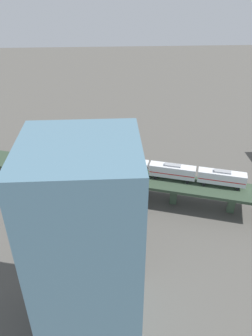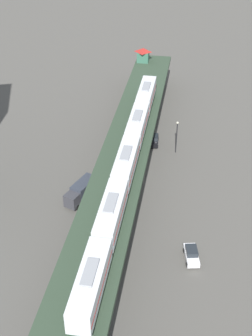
{
  "view_description": "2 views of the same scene",
  "coord_description": "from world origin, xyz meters",
  "px_view_note": "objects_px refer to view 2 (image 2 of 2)",
  "views": [
    {
      "loc": [
        76.89,
        3.5,
        54.85
      ],
      "look_at": [
        1.05,
        7.91,
        8.11
      ],
      "focal_mm": 35.0,
      "sensor_mm": 36.0,
      "label": 1
    },
    {
      "loc": [
        10.04,
        68.82,
        49.97
      ],
      "look_at": [
        1.05,
        7.91,
        8.11
      ],
      "focal_mm": 50.0,
      "sensor_mm": 36.0,
      "label": 2
    }
  ],
  "objects_px": {
    "street_car_black": "(154,140)",
    "street_car_white": "(191,254)",
    "delivery_truck": "(81,191)",
    "street_lamp": "(177,135)",
    "subway_train": "(126,163)",
    "signal_hut": "(143,54)"
  },
  "relations": [
    {
      "from": "street_car_white",
      "to": "delivery_truck",
      "type": "xyz_separation_m",
      "value": [
        15.0,
        -16.63,
        0.82
      ]
    },
    {
      "from": "subway_train",
      "to": "street_car_white",
      "type": "height_order",
      "value": "subway_train"
    },
    {
      "from": "street_lamp",
      "to": "delivery_truck",
      "type": "bearing_deg",
      "value": 32.48
    },
    {
      "from": "signal_hut",
      "to": "street_car_white",
      "type": "relative_size",
      "value": 0.89
    },
    {
      "from": "street_car_black",
      "to": "delivery_truck",
      "type": "height_order",
      "value": "delivery_truck"
    },
    {
      "from": "delivery_truck",
      "to": "subway_train",
      "type": "bearing_deg",
      "value": 154.82
    },
    {
      "from": "subway_train",
      "to": "signal_hut",
      "type": "relative_size",
      "value": 14.91
    },
    {
      "from": "street_car_white",
      "to": "street_lamp",
      "type": "distance_m",
      "value": 29.63
    },
    {
      "from": "subway_train",
      "to": "street_car_white",
      "type": "bearing_deg",
      "value": 120.44
    },
    {
      "from": "street_car_black",
      "to": "street_car_white",
      "type": "height_order",
      "value": "same"
    },
    {
      "from": "street_car_black",
      "to": "street_lamp",
      "type": "xyz_separation_m",
      "value": [
        -3.68,
        3.9,
        3.17
      ]
    },
    {
      "from": "signal_hut",
      "to": "street_lamp",
      "type": "relative_size",
      "value": 0.58
    },
    {
      "from": "delivery_truck",
      "to": "street_lamp",
      "type": "distance_m",
      "value": 23.34
    },
    {
      "from": "subway_train",
      "to": "street_car_white",
      "type": "relative_size",
      "value": 13.23
    },
    {
      "from": "subway_train",
      "to": "street_car_black",
      "type": "bearing_deg",
      "value": -113.7
    },
    {
      "from": "street_car_white",
      "to": "delivery_truck",
      "type": "height_order",
      "value": "delivery_truck"
    },
    {
      "from": "subway_train",
      "to": "street_lamp",
      "type": "bearing_deg",
      "value": -127.91
    },
    {
      "from": "street_car_black",
      "to": "delivery_truck",
      "type": "bearing_deg",
      "value": 45.82
    },
    {
      "from": "signal_hut",
      "to": "street_car_white",
      "type": "height_order",
      "value": "signal_hut"
    },
    {
      "from": "subway_train",
      "to": "signal_hut",
      "type": "bearing_deg",
      "value": -103.28
    },
    {
      "from": "street_lamp",
      "to": "subway_train",
      "type": "bearing_deg",
      "value": 52.09
    },
    {
      "from": "street_car_white",
      "to": "delivery_truck",
      "type": "relative_size",
      "value": 0.65
    }
  ]
}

